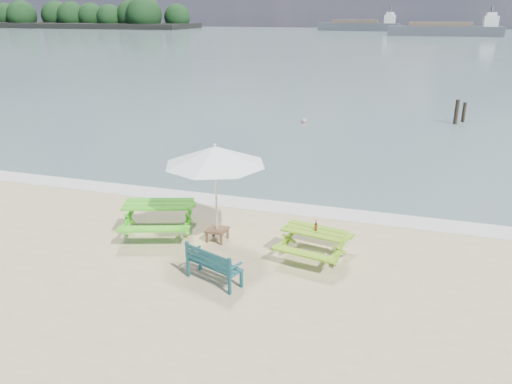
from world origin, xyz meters
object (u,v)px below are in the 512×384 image
(park_bench, at_px, (214,271))
(beer_bottle, at_px, (316,227))
(picnic_table_right, at_px, (314,244))
(side_table, at_px, (217,234))
(swimmer, at_px, (303,133))
(picnic_table_left, at_px, (159,219))
(patio_umbrella, at_px, (215,155))

(park_bench, xyz_separation_m, beer_bottle, (1.78, 1.69, 0.52))
(park_bench, bearing_deg, picnic_table_right, 43.99)
(picnic_table_right, bearing_deg, side_table, 176.15)
(picnic_table_right, relative_size, park_bench, 1.38)
(swimmer, bearing_deg, side_table, -86.50)
(picnic_table_left, height_order, beer_bottle, beer_bottle)
(side_table, distance_m, patio_umbrella, 2.00)
(picnic_table_right, height_order, patio_umbrella, patio_umbrella)
(park_bench, height_order, patio_umbrella, patio_umbrella)
(picnic_table_right, xyz_separation_m, swimmer, (-3.28, 14.20, -0.87))
(side_table, bearing_deg, picnic_table_right, -3.85)
(picnic_table_left, bearing_deg, park_bench, -39.64)
(patio_umbrella, height_order, swimmer, patio_umbrella)
(side_table, height_order, swimmer, side_table)
(picnic_table_left, xyz_separation_m, picnic_table_right, (3.97, -0.14, -0.07))
(side_table, relative_size, beer_bottle, 1.98)
(side_table, height_order, patio_umbrella, patio_umbrella)
(patio_umbrella, bearing_deg, picnic_table_right, -3.85)
(park_bench, bearing_deg, patio_umbrella, 109.80)
(picnic_table_right, bearing_deg, patio_umbrella, 176.15)
(picnic_table_left, distance_m, beer_bottle, 4.01)
(picnic_table_left, relative_size, park_bench, 1.77)
(park_bench, bearing_deg, swimmer, 95.49)
(park_bench, relative_size, side_table, 2.58)
(picnic_table_right, height_order, park_bench, park_bench)
(picnic_table_left, distance_m, patio_umbrella, 2.35)
(patio_umbrella, height_order, beer_bottle, patio_umbrella)
(picnic_table_left, relative_size, patio_umbrella, 0.91)
(patio_umbrella, xyz_separation_m, swimmer, (-0.86, 14.04, -2.71))
(park_bench, relative_size, swimmer, 0.84)
(picnic_table_right, xyz_separation_m, patio_umbrella, (-2.42, 0.16, 1.84))
(beer_bottle, relative_size, swimmer, 0.16)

